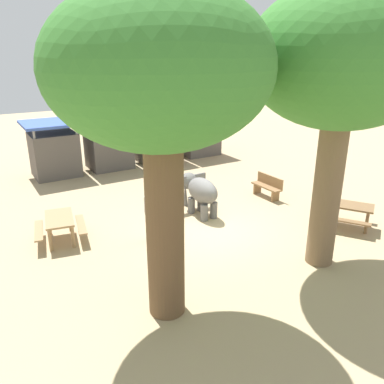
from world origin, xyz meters
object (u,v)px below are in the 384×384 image
Objects in this scene: shade_tree_secondary at (344,61)px; picnic_table_near at (349,210)px; wooden_bench at (268,186)px; person_handler at (150,212)px; shade_tree_main at (161,77)px; picnic_table_far at (60,223)px; market_stall_blue at (54,152)px; market_stall_teal at (109,145)px; market_stall_green at (156,139)px; market_stall_red at (198,134)px; elephant at (199,190)px.

shade_tree_secondary is 5.50m from picnic_table_near.
person_handler is at bearing 99.52° from wooden_bench.
shade_tree_main is 6.64m from picnic_table_far.
picnic_table_far is (-2.39, 1.43, -0.36)m from person_handler.
market_stall_blue reaches higher than picnic_table_far.
market_stall_teal is (-1.81, 11.88, -4.17)m from shade_tree_secondary.
market_stall_teal is (-4.40, 10.76, 0.55)m from picnic_table_near.
market_stall_blue reaches higher than wooden_bench.
shade_tree_main reaches higher than wooden_bench.
shade_tree_secondary reaches higher than picnic_table_near.
shade_tree_main is 0.96× the size of shade_tree_secondary.
shade_tree_secondary is 2.82× the size of market_stall_green.
market_stall_red is at bearing 0.00° from market_stall_green.
picnic_table_near is at bearing -56.93° from market_stall_blue.
market_stall_blue is 2.60m from market_stall_teal.
person_handler reaches higher than picnic_table_far.
market_stall_blue is at bearing 22.51° from elephant.
market_stall_red is at bearing -36.78° from picnic_table_near.
market_stall_teal and market_stall_green have the same top height.
wooden_bench is 9.82m from market_stall_blue.
shade_tree_secondary is at bearing -119.86° from picnic_table_far.
picnic_table_near is at bearing -67.74° from market_stall_teal.
picnic_table_near is 11.64m from market_stall_teal.
elephant is 0.29× the size of shade_tree_main.
shade_tree_main is at bearing -128.68° from person_handler.
shade_tree_secondary is 7.01m from wooden_bench.
person_handler is 8.39m from market_stall_blue.
elephant is 5.05m from picnic_table_near.
market_stall_green is 1.00× the size of market_stall_red.
wooden_bench is 0.56× the size of market_stall_blue.
picnic_table_near is 9.29m from picnic_table_far.
elephant is 1.41× the size of wooden_bench.
picnic_table_far is 9.60m from market_stall_green.
elephant reaches higher than wooden_bench.
picnic_table_near is at bearing 23.40° from shade_tree_secondary.
picnic_table_near is at bearing 6.81° from shade_tree_main.
shade_tree_main is 3.89× the size of picnic_table_far.
market_stall_green is (6.65, 6.90, 0.55)m from picnic_table_far.
person_handler is 5.42m from shade_tree_main.
wooden_bench is at bearing -99.68° from market_stall_red.
elephant is at bearing 4.33° from person_handler.
shade_tree_main is 2.69× the size of market_stall_green.
market_stall_blue reaches higher than picnic_table_near.
wooden_bench is (2.15, 4.60, -4.84)m from shade_tree_secondary.
picnic_table_near is at bearing -80.48° from market_stall_green.
wooden_bench is 0.68× the size of picnic_table_near.
shade_tree_main is at bearing -154.94° from picnic_table_far.
shade_tree_secondary is 9.02m from picnic_table_far.
market_stall_teal reaches higher than elephant.
shade_tree_main reaches higher than elephant.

